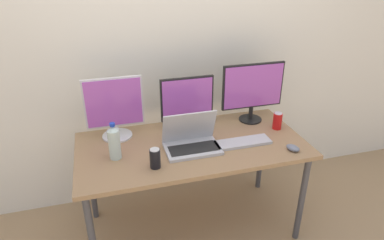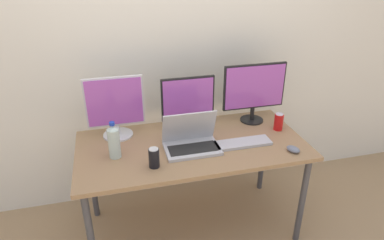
{
  "view_description": "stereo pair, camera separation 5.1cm",
  "coord_description": "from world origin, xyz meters",
  "px_view_note": "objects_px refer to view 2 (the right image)",
  "views": [
    {
      "loc": [
        -0.56,
        -1.95,
        1.91
      ],
      "look_at": [
        0.0,
        0.0,
        0.92
      ],
      "focal_mm": 32.0,
      "sensor_mm": 36.0,
      "label": 1
    },
    {
      "loc": [
        -0.51,
        -1.96,
        1.91
      ],
      "look_at": [
        0.0,
        0.0,
        0.92
      ],
      "focal_mm": 32.0,
      "sensor_mm": 36.0,
      "label": 2
    }
  ],
  "objects_px": {
    "monitor_left": "(115,107)",
    "soda_can_by_laptop": "(279,122)",
    "keyboard_main": "(243,143)",
    "laptop_silver": "(191,140)",
    "soda_can_near_keyboard": "(154,158)",
    "monitor_right": "(254,90)",
    "mouse_by_keyboard": "(293,149)",
    "water_bottle": "(114,141)",
    "work_desk": "(192,152)",
    "monitor_center": "(188,102)"
  },
  "relations": [
    {
      "from": "monitor_left",
      "to": "soda_can_by_laptop",
      "type": "height_order",
      "value": "monitor_left"
    },
    {
      "from": "keyboard_main",
      "to": "soda_can_by_laptop",
      "type": "bearing_deg",
      "value": 22.65
    },
    {
      "from": "laptop_silver",
      "to": "soda_can_near_keyboard",
      "type": "distance_m",
      "value": 0.32
    },
    {
      "from": "monitor_right",
      "to": "mouse_by_keyboard",
      "type": "bearing_deg",
      "value": -81.01
    },
    {
      "from": "soda_can_near_keyboard",
      "to": "soda_can_by_laptop",
      "type": "bearing_deg",
      "value": 15.01
    },
    {
      "from": "mouse_by_keyboard",
      "to": "soda_can_by_laptop",
      "type": "relative_size",
      "value": 0.75
    },
    {
      "from": "laptop_silver",
      "to": "water_bottle",
      "type": "height_order",
      "value": "laptop_silver"
    },
    {
      "from": "work_desk",
      "to": "keyboard_main",
      "type": "distance_m",
      "value": 0.35
    },
    {
      "from": "monitor_center",
      "to": "laptop_silver",
      "type": "bearing_deg",
      "value": -100.11
    },
    {
      "from": "keyboard_main",
      "to": "mouse_by_keyboard",
      "type": "relative_size",
      "value": 4.07
    },
    {
      "from": "mouse_by_keyboard",
      "to": "laptop_silver",
      "type": "bearing_deg",
      "value": 138.38
    },
    {
      "from": "monitor_right",
      "to": "mouse_by_keyboard",
      "type": "distance_m",
      "value": 0.55
    },
    {
      "from": "laptop_silver",
      "to": "soda_can_by_laptop",
      "type": "bearing_deg",
      "value": 7.74
    },
    {
      "from": "mouse_by_keyboard",
      "to": "soda_can_near_keyboard",
      "type": "height_order",
      "value": "soda_can_near_keyboard"
    },
    {
      "from": "monitor_center",
      "to": "monitor_right",
      "type": "relative_size",
      "value": 0.83
    },
    {
      "from": "keyboard_main",
      "to": "water_bottle",
      "type": "xyz_separation_m",
      "value": [
        -0.85,
        0.06,
        0.1
      ]
    },
    {
      "from": "laptop_silver",
      "to": "keyboard_main",
      "type": "bearing_deg",
      "value": -7.37
    },
    {
      "from": "work_desk",
      "to": "keyboard_main",
      "type": "height_order",
      "value": "keyboard_main"
    },
    {
      "from": "monitor_left",
      "to": "soda_can_by_laptop",
      "type": "xyz_separation_m",
      "value": [
        1.15,
        -0.2,
        -0.16
      ]
    },
    {
      "from": "monitor_left",
      "to": "soda_can_by_laptop",
      "type": "relative_size",
      "value": 3.47
    },
    {
      "from": "work_desk",
      "to": "monitor_left",
      "type": "xyz_separation_m",
      "value": [
        -0.48,
        0.24,
        0.29
      ]
    },
    {
      "from": "monitor_right",
      "to": "soda_can_by_laptop",
      "type": "bearing_deg",
      "value": -55.14
    },
    {
      "from": "soda_can_by_laptop",
      "to": "keyboard_main",
      "type": "bearing_deg",
      "value": -157.35
    },
    {
      "from": "monitor_left",
      "to": "soda_can_near_keyboard",
      "type": "xyz_separation_m",
      "value": [
        0.19,
        -0.46,
        -0.16
      ]
    },
    {
      "from": "laptop_silver",
      "to": "water_bottle",
      "type": "distance_m",
      "value": 0.5
    },
    {
      "from": "monitor_right",
      "to": "water_bottle",
      "type": "distance_m",
      "value": 1.1
    },
    {
      "from": "monitor_center",
      "to": "laptop_silver",
      "type": "distance_m",
      "value": 0.32
    },
    {
      "from": "monitor_left",
      "to": "soda_can_near_keyboard",
      "type": "height_order",
      "value": "monitor_left"
    },
    {
      "from": "laptop_silver",
      "to": "mouse_by_keyboard",
      "type": "distance_m",
      "value": 0.67
    },
    {
      "from": "water_bottle",
      "to": "laptop_silver",
      "type": "bearing_deg",
      "value": -1.22
    },
    {
      "from": "monitor_center",
      "to": "keyboard_main",
      "type": "bearing_deg",
      "value": -46.76
    },
    {
      "from": "monitor_right",
      "to": "soda_can_near_keyboard",
      "type": "height_order",
      "value": "monitor_right"
    },
    {
      "from": "laptop_silver",
      "to": "keyboard_main",
      "type": "xyz_separation_m",
      "value": [
        0.35,
        -0.05,
        -0.05
      ]
    },
    {
      "from": "work_desk",
      "to": "laptop_silver",
      "type": "relative_size",
      "value": 4.3
    },
    {
      "from": "monitor_right",
      "to": "keyboard_main",
      "type": "relative_size",
      "value": 1.25
    },
    {
      "from": "laptop_silver",
      "to": "monitor_left",
      "type": "bearing_deg",
      "value": 147.54
    },
    {
      "from": "monitor_right",
      "to": "soda_can_by_laptop",
      "type": "height_order",
      "value": "monitor_right"
    },
    {
      "from": "monitor_left",
      "to": "water_bottle",
      "type": "xyz_separation_m",
      "value": [
        -0.03,
        -0.28,
        -0.11
      ]
    },
    {
      "from": "monitor_left",
      "to": "keyboard_main",
      "type": "height_order",
      "value": "monitor_left"
    },
    {
      "from": "soda_can_near_keyboard",
      "to": "water_bottle",
      "type": "bearing_deg",
      "value": 142.1
    },
    {
      "from": "monitor_center",
      "to": "work_desk",
      "type": "bearing_deg",
      "value": -97.33
    },
    {
      "from": "monitor_center",
      "to": "water_bottle",
      "type": "distance_m",
      "value": 0.61
    },
    {
      "from": "monitor_left",
      "to": "monitor_center",
      "type": "xyz_separation_m",
      "value": [
        0.51,
        -0.02,
        -0.02
      ]
    },
    {
      "from": "work_desk",
      "to": "monitor_right",
      "type": "height_order",
      "value": "monitor_right"
    },
    {
      "from": "monitor_right",
      "to": "soda_can_by_laptop",
      "type": "relative_size",
      "value": 3.82
    },
    {
      "from": "mouse_by_keyboard",
      "to": "water_bottle",
      "type": "xyz_separation_m",
      "value": [
        -1.13,
        0.23,
        0.09
      ]
    },
    {
      "from": "laptop_silver",
      "to": "soda_can_by_laptop",
      "type": "relative_size",
      "value": 2.85
    },
    {
      "from": "water_bottle",
      "to": "keyboard_main",
      "type": "bearing_deg",
      "value": -3.79
    },
    {
      "from": "monitor_left",
      "to": "mouse_by_keyboard",
      "type": "height_order",
      "value": "monitor_left"
    },
    {
      "from": "monitor_left",
      "to": "monitor_right",
      "type": "relative_size",
      "value": 0.91
    }
  ]
}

